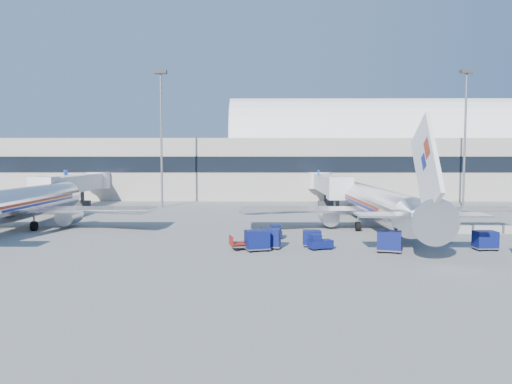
{
  "coord_description": "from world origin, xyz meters",
  "views": [
    {
      "loc": [
        -3.67,
        -52.56,
        8.37
      ],
      "look_at": [
        -4.16,
        6.0,
        4.27
      ],
      "focal_mm": 35.0,
      "sensor_mm": 36.0,
      "label": 1
    }
  ],
  "objects_px": {
    "tug_right": "(435,234)",
    "cart_train_b": "(269,238)",
    "jetbridge_mid": "(77,184)",
    "tug_lead": "(319,243)",
    "jetbridge_near": "(327,184)",
    "tug_left": "(274,232)",
    "barrier_near": "(457,229)",
    "barrier_mid": "(487,229)",
    "mast_east": "(465,118)",
    "cart_solo_far": "(485,240)",
    "cart_solo_near": "(389,241)",
    "airliner_main": "(379,205)",
    "mast_west": "(161,118)",
    "cart_open_red": "(244,245)",
    "cart_train_c": "(257,240)",
    "cart_train_a": "(312,238)",
    "airliner_mid": "(15,204)"
  },
  "relations": [
    {
      "from": "tug_left",
      "to": "cart_train_c",
      "type": "relative_size",
      "value": 0.97
    },
    {
      "from": "cart_solo_near",
      "to": "jetbridge_mid",
      "type": "bearing_deg",
      "value": 153.39
    },
    {
      "from": "jetbridge_mid",
      "to": "mast_east",
      "type": "bearing_deg",
      "value": -0.72
    },
    {
      "from": "cart_solo_near",
      "to": "airliner_main",
      "type": "bearing_deg",
      "value": 97.23
    },
    {
      "from": "cart_train_c",
      "to": "cart_open_red",
      "type": "xyz_separation_m",
      "value": [
        -1.22,
        0.69,
        -0.53
      ]
    },
    {
      "from": "jetbridge_mid",
      "to": "tug_lead",
      "type": "height_order",
      "value": "jetbridge_mid"
    },
    {
      "from": "mast_west",
      "to": "cart_train_c",
      "type": "bearing_deg",
      "value": -67.37
    },
    {
      "from": "tug_lead",
      "to": "mast_west",
      "type": "bearing_deg",
      "value": 100.73
    },
    {
      "from": "cart_train_a",
      "to": "cart_train_c",
      "type": "relative_size",
      "value": 0.7
    },
    {
      "from": "tug_right",
      "to": "cart_train_a",
      "type": "bearing_deg",
      "value": -153.93
    },
    {
      "from": "cart_train_a",
      "to": "cart_solo_near",
      "type": "relative_size",
      "value": 0.69
    },
    {
      "from": "jetbridge_mid",
      "to": "cart_open_red",
      "type": "height_order",
      "value": "jetbridge_mid"
    },
    {
      "from": "tug_left",
      "to": "cart_open_red",
      "type": "height_order",
      "value": "tug_left"
    },
    {
      "from": "airliner_main",
      "to": "cart_train_a",
      "type": "distance_m",
      "value": 14.07
    },
    {
      "from": "airliner_mid",
      "to": "tug_left",
      "type": "xyz_separation_m",
      "value": [
        29.8,
        -6.1,
        -2.27
      ]
    },
    {
      "from": "tug_lead",
      "to": "tug_right",
      "type": "xyz_separation_m",
      "value": [
        11.96,
        4.4,
        0.09
      ]
    },
    {
      "from": "airliner_mid",
      "to": "cart_train_c",
      "type": "height_order",
      "value": "airliner_mid"
    },
    {
      "from": "cart_train_b",
      "to": "cart_solo_far",
      "type": "xyz_separation_m",
      "value": [
        19.42,
        -0.64,
        -0.03
      ]
    },
    {
      "from": "airliner_main",
      "to": "cart_open_red",
      "type": "bearing_deg",
      "value": -140.88
    },
    {
      "from": "mast_west",
      "to": "cart_train_a",
      "type": "distance_m",
      "value": 44.27
    },
    {
      "from": "cart_solo_near",
      "to": "cart_open_red",
      "type": "relative_size",
      "value": 0.93
    },
    {
      "from": "barrier_near",
      "to": "tug_lead",
      "type": "bearing_deg",
      "value": -149.0
    },
    {
      "from": "tug_left",
      "to": "jetbridge_near",
      "type": "bearing_deg",
      "value": -30.9
    },
    {
      "from": "airliner_mid",
      "to": "tug_right",
      "type": "xyz_separation_m",
      "value": [
        45.66,
        -7.9,
        -2.19
      ]
    },
    {
      "from": "barrier_mid",
      "to": "tug_left",
      "type": "relative_size",
      "value": 1.25
    },
    {
      "from": "mast_east",
      "to": "cart_solo_far",
      "type": "bearing_deg",
      "value": -109.43
    },
    {
      "from": "airliner_main",
      "to": "cart_solo_near",
      "type": "relative_size",
      "value": 14.79
    },
    {
      "from": "airliner_main",
      "to": "mast_west",
      "type": "distance_m",
      "value": 41.12
    },
    {
      "from": "jetbridge_near",
      "to": "cart_open_red",
      "type": "xyz_separation_m",
      "value": [
        -12.76,
        -38.63,
        -3.47
      ]
    },
    {
      "from": "barrier_mid",
      "to": "cart_solo_near",
      "type": "distance_m",
      "value": 17.56
    },
    {
      "from": "tug_left",
      "to": "cart_solo_far",
      "type": "xyz_separation_m",
      "value": [
        18.81,
        -6.37,
        0.27
      ]
    },
    {
      "from": "jetbridge_near",
      "to": "barrier_near",
      "type": "relative_size",
      "value": 9.17
    },
    {
      "from": "mast_east",
      "to": "cart_train_b",
      "type": "xyz_separation_m",
      "value": [
        -32.81,
        -37.32,
        -13.83
      ]
    },
    {
      "from": "tug_lead",
      "to": "cart_solo_far",
      "type": "height_order",
      "value": "cart_solo_far"
    },
    {
      "from": "mast_west",
      "to": "cart_solo_far",
      "type": "bearing_deg",
      "value": -46.04
    },
    {
      "from": "jetbridge_mid",
      "to": "cart_open_red",
      "type": "bearing_deg",
      "value": -52.88
    },
    {
      "from": "jetbridge_near",
      "to": "tug_left",
      "type": "distance_m",
      "value": 34.02
    },
    {
      "from": "airliner_mid",
      "to": "cart_train_b",
      "type": "xyz_separation_m",
      "value": [
        29.19,
        -11.83,
        -1.97
      ]
    },
    {
      "from": "mast_west",
      "to": "cart_solo_far",
      "type": "xyz_separation_m",
      "value": [
        36.61,
        -37.97,
        -13.87
      ]
    },
    {
      "from": "barrier_near",
      "to": "cart_train_b",
      "type": "xyz_separation_m",
      "value": [
        -20.81,
        -9.32,
        0.51
      ]
    },
    {
      "from": "tug_right",
      "to": "tug_left",
      "type": "bearing_deg",
      "value": -173.34
    },
    {
      "from": "barrier_near",
      "to": "jetbridge_mid",
      "type": "bearing_deg",
      "value": 151.2
    },
    {
      "from": "barrier_near",
      "to": "tug_right",
      "type": "bearing_deg",
      "value": -128.79
    },
    {
      "from": "jetbridge_near",
      "to": "barrier_mid",
      "type": "bearing_deg",
      "value": -64.56
    },
    {
      "from": "cart_train_c",
      "to": "cart_solo_far",
      "type": "distance_m",
      "value": 20.56
    },
    {
      "from": "airliner_main",
      "to": "airliner_mid",
      "type": "bearing_deg",
      "value": 180.0
    },
    {
      "from": "cart_solo_near",
      "to": "tug_right",
      "type": "bearing_deg",
      "value": 60.51
    },
    {
      "from": "tug_right",
      "to": "cart_train_b",
      "type": "height_order",
      "value": "cart_train_b"
    },
    {
      "from": "cart_train_a",
      "to": "cart_open_red",
      "type": "height_order",
      "value": "cart_train_a"
    },
    {
      "from": "barrier_mid",
      "to": "cart_solo_far",
      "type": "bearing_deg",
      "value": -115.2
    }
  ]
}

